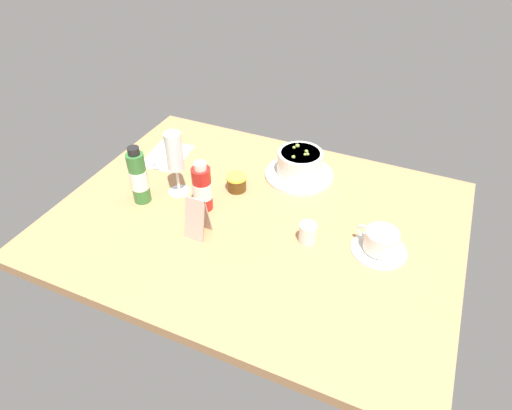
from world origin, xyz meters
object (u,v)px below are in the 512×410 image
creamer_jug (308,233)px  wine_glass (175,155)px  porridge_bowl (300,165)px  menu_card (197,216)px  coffee_cup (380,242)px  jam_jar (237,183)px  cutlery_setting (166,156)px  sauce_bottle_green (139,177)px  sauce_bottle_red (202,188)px

creamer_jug → wine_glass: wine_glass is taller
porridge_bowl → menu_card: menu_card is taller
coffee_cup → jam_jar: 45.50cm
cutlery_setting → creamer_jug: size_ratio=3.15×
porridge_bowl → creamer_jug: porridge_bowl is taller
menu_card → porridge_bowl: bearing=-113.2°
cutlery_setting → menu_card: menu_card is taller
wine_glass → sauce_bottle_green: wine_glass is taller
porridge_bowl → cutlery_setting: 45.04cm
coffee_cup → sauce_bottle_green: size_ratio=0.80×
jam_jar → menu_card: bearing=88.2°
coffee_cup → creamer_jug: bearing=12.4°
cutlery_setting → creamer_jug: bearing=160.7°
porridge_bowl → sauce_bottle_green: sauce_bottle_green is taller
cutlery_setting → wine_glass: bearing=133.8°
wine_glass → menu_card: bearing=136.5°
porridge_bowl → coffee_cup: size_ratio=1.50×
sauce_bottle_red → wine_glass: bearing=-19.4°
sauce_bottle_green → sauce_bottle_red: sauce_bottle_green is taller
coffee_cup → menu_card: (45.29, 12.90, 2.92)cm
sauce_bottle_red → creamer_jug: bearing=177.8°
wine_glass → sauce_bottle_red: wine_glass is taller
coffee_cup → sauce_bottle_green: (67.38, 6.92, 5.22)cm
coffee_cup → wine_glass: bearing=-0.9°
creamer_jug → jam_jar: creamer_jug is taller
porridge_bowl → wine_glass: size_ratio=1.07×
jam_jar → creamer_jug: bearing=154.3°
creamer_jug → sauce_bottle_red: 31.86cm
wine_glass → creamer_jug: bearing=173.4°
sauce_bottle_green → menu_card: (-22.10, 5.97, -2.30)cm
jam_jar → coffee_cup: bearing=168.7°
wine_glass → porridge_bowl: bearing=-143.6°
creamer_jug → wine_glass: bearing=-6.6°
coffee_cup → sauce_bottle_red: 49.64cm
creamer_jug → porridge_bowl: bearing=-66.0°
sauce_bottle_green → menu_card: sauce_bottle_green is taller
cutlery_setting → wine_glass: wine_glass is taller
coffee_cup → sauce_bottle_red: size_ratio=0.94×
creamer_jug → jam_jar: bearing=-25.7°
wine_glass → sauce_bottle_green: bearing=46.2°
sauce_bottle_green → creamer_jug: bearing=-176.5°
porridge_bowl → creamer_jug: bearing=114.0°
porridge_bowl → sauce_bottle_red: size_ratio=1.40×
creamer_jug → sauce_bottle_red: bearing=-2.2°
porridge_bowl → creamer_jug: (-12.02, 27.02, -1.40)cm
menu_card → jam_jar: bearing=-91.8°
porridge_bowl → menu_card: size_ratio=1.82×
porridge_bowl → jam_jar: bearing=43.7°
cutlery_setting → sauce_bottle_red: sauce_bottle_red is taller
creamer_jug → menu_card: bearing=18.1°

